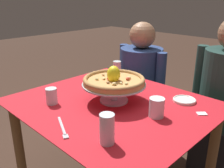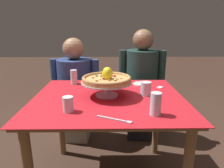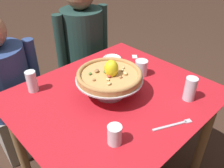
{
  "view_description": "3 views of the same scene",
  "coord_description": "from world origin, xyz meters",
  "px_view_note": "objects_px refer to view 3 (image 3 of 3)",
  "views": [
    {
      "loc": [
        0.93,
        -0.94,
        1.34
      ],
      "look_at": [
        -0.06,
        0.06,
        0.83
      ],
      "focal_mm": 39.58,
      "sensor_mm": 36.0,
      "label": 1
    },
    {
      "loc": [
        0.01,
        -1.4,
        1.25
      ],
      "look_at": [
        0.03,
        0.05,
        0.83
      ],
      "focal_mm": 32.43,
      "sensor_mm": 36.0,
      "label": 2
    },
    {
      "loc": [
        -0.75,
        -0.77,
        1.55
      ],
      "look_at": [
        0.02,
        0.04,
        0.79
      ],
      "focal_mm": 37.73,
      "sensor_mm": 36.0,
      "label": 3
    }
  ],
  "objects_px": {
    "water_glass_front_right": "(190,90)",
    "water_glass_back_left": "(32,83)",
    "water_glass_side_right": "(141,69)",
    "diner_right": "(84,55)",
    "dinner_fork": "(174,125)",
    "sugar_packet": "(135,57)",
    "water_glass_front_left": "(115,136)",
    "diner_left": "(7,94)",
    "pizza_stand": "(109,82)",
    "side_plate": "(112,59)",
    "pizza": "(110,74)"
  },
  "relations": [
    {
      "from": "dinner_fork",
      "to": "sugar_packet",
      "type": "height_order",
      "value": "dinner_fork"
    },
    {
      "from": "dinner_fork",
      "to": "diner_left",
      "type": "relative_size",
      "value": 0.18
    },
    {
      "from": "dinner_fork",
      "to": "sugar_packet",
      "type": "distance_m",
      "value": 0.73
    },
    {
      "from": "pizza",
      "to": "diner_right",
      "type": "xyz_separation_m",
      "value": [
        0.38,
        0.73,
        -0.29
      ]
    },
    {
      "from": "pizza_stand",
      "to": "water_glass_front_right",
      "type": "distance_m",
      "value": 0.44
    },
    {
      "from": "water_glass_front_right",
      "to": "diner_left",
      "type": "relative_size",
      "value": 0.12
    },
    {
      "from": "pizza",
      "to": "water_glass_back_left",
      "type": "xyz_separation_m",
      "value": [
        -0.3,
        0.33,
        -0.08
      ]
    },
    {
      "from": "water_glass_side_right",
      "to": "side_plate",
      "type": "distance_m",
      "value": 0.28
    },
    {
      "from": "water_glass_front_left",
      "to": "water_glass_back_left",
      "type": "relative_size",
      "value": 0.74
    },
    {
      "from": "water_glass_front_left",
      "to": "water_glass_front_right",
      "type": "bearing_deg",
      "value": -6.16
    },
    {
      "from": "water_glass_front_left",
      "to": "water_glass_back_left",
      "type": "xyz_separation_m",
      "value": [
        -0.07,
        0.61,
        0.01
      ]
    },
    {
      "from": "sugar_packet",
      "to": "diner_left",
      "type": "xyz_separation_m",
      "value": [
        -0.8,
        0.49,
        -0.19
      ]
    },
    {
      "from": "pizza",
      "to": "sugar_packet",
      "type": "xyz_separation_m",
      "value": [
        0.45,
        0.21,
        -0.13
      ]
    },
    {
      "from": "water_glass_side_right",
      "to": "sugar_packet",
      "type": "height_order",
      "value": "water_glass_side_right"
    },
    {
      "from": "diner_left",
      "to": "water_glass_side_right",
      "type": "bearing_deg",
      "value": -46.7
    },
    {
      "from": "water_glass_front_left",
      "to": "diner_right",
      "type": "distance_m",
      "value": 1.19
    },
    {
      "from": "diner_left",
      "to": "diner_right",
      "type": "relative_size",
      "value": 0.93
    },
    {
      "from": "pizza",
      "to": "water_glass_back_left",
      "type": "bearing_deg",
      "value": 131.46
    },
    {
      "from": "water_glass_front_right",
      "to": "water_glass_back_left",
      "type": "relative_size",
      "value": 1.07
    },
    {
      "from": "water_glass_front_right",
      "to": "dinner_fork",
      "type": "height_order",
      "value": "water_glass_front_right"
    },
    {
      "from": "dinner_fork",
      "to": "diner_left",
      "type": "xyz_separation_m",
      "value": [
        -0.41,
        1.1,
        -0.19
      ]
    },
    {
      "from": "pizza_stand",
      "to": "pizza",
      "type": "bearing_deg",
      "value": -48.6
    },
    {
      "from": "water_glass_back_left",
      "to": "diner_right",
      "type": "distance_m",
      "value": 0.81
    },
    {
      "from": "water_glass_front_right",
      "to": "water_glass_side_right",
      "type": "height_order",
      "value": "water_glass_front_right"
    },
    {
      "from": "sugar_packet",
      "to": "diner_right",
      "type": "bearing_deg",
      "value": 97.95
    },
    {
      "from": "water_glass_front_left",
      "to": "water_glass_back_left",
      "type": "distance_m",
      "value": 0.62
    },
    {
      "from": "pizza",
      "to": "water_glass_back_left",
      "type": "distance_m",
      "value": 0.45
    },
    {
      "from": "water_glass_front_left",
      "to": "side_plate",
      "type": "relative_size",
      "value": 0.7
    },
    {
      "from": "water_glass_side_right",
      "to": "diner_right",
      "type": "bearing_deg",
      "value": 83.33
    },
    {
      "from": "water_glass_side_right",
      "to": "sugar_packet",
      "type": "distance_m",
      "value": 0.25
    },
    {
      "from": "water_glass_side_right",
      "to": "side_plate",
      "type": "height_order",
      "value": "water_glass_side_right"
    },
    {
      "from": "pizza_stand",
      "to": "diner_right",
      "type": "xyz_separation_m",
      "value": [
        0.38,
        0.73,
        -0.23
      ]
    },
    {
      "from": "water_glass_back_left",
      "to": "water_glass_side_right",
      "type": "xyz_separation_m",
      "value": [
        0.59,
        -0.32,
        -0.01
      ]
    },
    {
      "from": "water_glass_back_left",
      "to": "diner_right",
      "type": "height_order",
      "value": "diner_right"
    },
    {
      "from": "sugar_packet",
      "to": "diner_left",
      "type": "relative_size",
      "value": 0.04
    },
    {
      "from": "water_glass_front_left",
      "to": "diner_left",
      "type": "height_order",
      "value": "diner_left"
    },
    {
      "from": "pizza_stand",
      "to": "dinner_fork",
      "type": "relative_size",
      "value": 1.88
    },
    {
      "from": "water_glass_front_right",
      "to": "side_plate",
      "type": "bearing_deg",
      "value": 88.93
    },
    {
      "from": "pizza_stand",
      "to": "water_glass_back_left",
      "type": "xyz_separation_m",
      "value": [
        -0.3,
        0.33,
        -0.03
      ]
    },
    {
      "from": "water_glass_front_left",
      "to": "dinner_fork",
      "type": "xyz_separation_m",
      "value": [
        0.28,
        -0.12,
        -0.04
      ]
    },
    {
      "from": "water_glass_back_left",
      "to": "diner_left",
      "type": "xyz_separation_m",
      "value": [
        -0.06,
        0.36,
        -0.24
      ]
    },
    {
      "from": "diner_right",
      "to": "water_glass_front_right",
      "type": "bearing_deg",
      "value": -94.76
    },
    {
      "from": "dinner_fork",
      "to": "pizza_stand",
      "type": "bearing_deg",
      "value": 97.81
    },
    {
      "from": "water_glass_front_left",
      "to": "diner_left",
      "type": "bearing_deg",
      "value": 97.06
    },
    {
      "from": "dinner_fork",
      "to": "side_plate",
      "type": "bearing_deg",
      "value": 70.62
    },
    {
      "from": "water_glass_front_right",
      "to": "sugar_packet",
      "type": "distance_m",
      "value": 0.57
    },
    {
      "from": "dinner_fork",
      "to": "sugar_packet",
      "type": "bearing_deg",
      "value": 57.08
    },
    {
      "from": "pizza",
      "to": "diner_left",
      "type": "distance_m",
      "value": 0.85
    },
    {
      "from": "water_glass_back_left",
      "to": "diner_left",
      "type": "height_order",
      "value": "diner_left"
    },
    {
      "from": "pizza",
      "to": "diner_right",
      "type": "relative_size",
      "value": 0.29
    }
  ]
}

